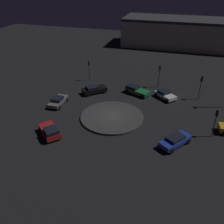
{
  "coord_description": "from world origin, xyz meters",
  "views": [
    {
      "loc": [
        -30.37,
        -9.07,
        19.6
      ],
      "look_at": [
        0.0,
        0.0,
        1.0
      ],
      "focal_mm": 39.42,
      "sensor_mm": 36.0,
      "label": 1
    }
  ],
  "objects_px": {
    "store_building": "(181,33)",
    "traffic_light_southeast": "(201,83)",
    "car_white": "(165,94)",
    "traffic_light_northeast": "(89,66)",
    "traffic_light_east": "(159,72)",
    "car_blue": "(175,140)",
    "car_green": "(136,90)",
    "car_grey": "(58,101)",
    "traffic_light_south": "(216,118)",
    "car_black": "(94,89)",
    "car_red": "(50,131)"
  },
  "relations": [
    {
      "from": "car_white",
      "to": "traffic_light_southeast",
      "type": "bearing_deg",
      "value": 54.43
    },
    {
      "from": "car_green",
      "to": "traffic_light_southeast",
      "type": "relative_size",
      "value": 1.12
    },
    {
      "from": "car_black",
      "to": "car_white",
      "type": "relative_size",
      "value": 1.09
    },
    {
      "from": "car_green",
      "to": "traffic_light_northeast",
      "type": "relative_size",
      "value": 1.17
    },
    {
      "from": "car_red",
      "to": "car_blue",
      "type": "bearing_deg",
      "value": -127.36
    },
    {
      "from": "car_blue",
      "to": "traffic_light_southeast",
      "type": "distance_m",
      "value": 14.68
    },
    {
      "from": "car_white",
      "to": "car_green",
      "type": "xyz_separation_m",
      "value": [
        0.23,
        5.11,
        0.05
      ]
    },
    {
      "from": "traffic_light_east",
      "to": "traffic_light_south",
      "type": "bearing_deg",
      "value": 54.51
    },
    {
      "from": "car_black",
      "to": "car_green",
      "type": "height_order",
      "value": "car_black"
    },
    {
      "from": "car_black",
      "to": "traffic_light_south",
      "type": "xyz_separation_m",
      "value": [
        -8.0,
        -19.73,
        2.17
      ]
    },
    {
      "from": "car_blue",
      "to": "car_black",
      "type": "xyz_separation_m",
      "value": [
        11.36,
        15.13,
        -0.01
      ]
    },
    {
      "from": "store_building",
      "to": "traffic_light_south",
      "type": "bearing_deg",
      "value": 98.68
    },
    {
      "from": "traffic_light_northeast",
      "to": "store_building",
      "type": "bearing_deg",
      "value": 118.72
    },
    {
      "from": "traffic_light_east",
      "to": "traffic_light_south",
      "type": "xyz_separation_m",
      "value": [
        -13.91,
        -9.0,
        -0.12
      ]
    },
    {
      "from": "car_white",
      "to": "traffic_light_southeast",
      "type": "relative_size",
      "value": 0.97
    },
    {
      "from": "car_black",
      "to": "traffic_light_southeast",
      "type": "distance_m",
      "value": 18.4
    },
    {
      "from": "traffic_light_northeast",
      "to": "store_building",
      "type": "relative_size",
      "value": 0.13
    },
    {
      "from": "car_green",
      "to": "traffic_light_south",
      "type": "xyz_separation_m",
      "value": [
        -9.89,
        -12.35,
        2.17
      ]
    },
    {
      "from": "car_black",
      "to": "car_red",
      "type": "distance_m",
      "value": 14.14
    },
    {
      "from": "traffic_light_northeast",
      "to": "traffic_light_east",
      "type": "relative_size",
      "value": 0.95
    },
    {
      "from": "traffic_light_south",
      "to": "traffic_light_east",
      "type": "bearing_deg",
      "value": -53.96
    },
    {
      "from": "traffic_light_northeast",
      "to": "store_building",
      "type": "xyz_separation_m",
      "value": [
        30.64,
        -15.78,
        0.97
      ]
    },
    {
      "from": "store_building",
      "to": "traffic_light_southeast",
      "type": "bearing_deg",
      "value": 98.68
    },
    {
      "from": "traffic_light_southeast",
      "to": "traffic_light_south",
      "type": "relative_size",
      "value": 1.03
    },
    {
      "from": "car_green",
      "to": "traffic_light_east",
      "type": "bearing_deg",
      "value": 73.7
    },
    {
      "from": "car_green",
      "to": "traffic_light_east",
      "type": "relative_size",
      "value": 1.11
    },
    {
      "from": "car_green",
      "to": "traffic_light_northeast",
      "type": "xyz_separation_m",
      "value": [
        3.44,
        10.33,
        2.15
      ]
    },
    {
      "from": "traffic_light_southeast",
      "to": "store_building",
      "type": "distance_m",
      "value": 33.53
    },
    {
      "from": "traffic_light_east",
      "to": "traffic_light_southeast",
      "type": "height_order",
      "value": "traffic_light_east"
    },
    {
      "from": "traffic_light_south",
      "to": "car_red",
      "type": "bearing_deg",
      "value": 19.46
    },
    {
      "from": "traffic_light_northeast",
      "to": "car_green",
      "type": "bearing_deg",
      "value": 37.54
    },
    {
      "from": "car_blue",
      "to": "traffic_light_northeast",
      "type": "relative_size",
      "value": 1.14
    },
    {
      "from": "car_blue",
      "to": "car_white",
      "type": "height_order",
      "value": "car_blue"
    },
    {
      "from": "car_green",
      "to": "store_building",
      "type": "height_order",
      "value": "store_building"
    },
    {
      "from": "car_blue",
      "to": "traffic_light_northeast",
      "type": "bearing_deg",
      "value": -96.31
    },
    {
      "from": "car_white",
      "to": "traffic_light_south",
      "type": "relative_size",
      "value": 1.0
    },
    {
      "from": "car_blue",
      "to": "store_building",
      "type": "height_order",
      "value": "store_building"
    },
    {
      "from": "car_blue",
      "to": "car_green",
      "type": "xyz_separation_m",
      "value": [
        13.25,
        7.75,
        -0.01
      ]
    },
    {
      "from": "car_grey",
      "to": "traffic_light_south",
      "type": "xyz_separation_m",
      "value": [
        -2.22,
        -23.96,
        2.21
      ]
    },
    {
      "from": "car_blue",
      "to": "traffic_light_southeast",
      "type": "bearing_deg",
      "value": -155.13
    },
    {
      "from": "traffic_light_east",
      "to": "store_building",
      "type": "distance_m",
      "value": 30.14
    },
    {
      "from": "car_black",
      "to": "traffic_light_south",
      "type": "height_order",
      "value": "traffic_light_south"
    },
    {
      "from": "car_white",
      "to": "traffic_light_northeast",
      "type": "relative_size",
      "value": 1.0
    },
    {
      "from": "car_white",
      "to": "store_building",
      "type": "distance_m",
      "value": 34.46
    },
    {
      "from": "car_black",
      "to": "car_white",
      "type": "height_order",
      "value": "car_black"
    },
    {
      "from": "car_red",
      "to": "traffic_light_northeast",
      "type": "height_order",
      "value": "traffic_light_northeast"
    },
    {
      "from": "car_grey",
      "to": "traffic_light_southeast",
      "type": "bearing_deg",
      "value": -70.22
    },
    {
      "from": "traffic_light_southeast",
      "to": "store_building",
      "type": "bearing_deg",
      "value": -119.95
    },
    {
      "from": "traffic_light_northeast",
      "to": "traffic_light_southeast",
      "type": "height_order",
      "value": "traffic_light_southeast"
    },
    {
      "from": "car_red",
      "to": "store_building",
      "type": "bearing_deg",
      "value": -62.5
    }
  ]
}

